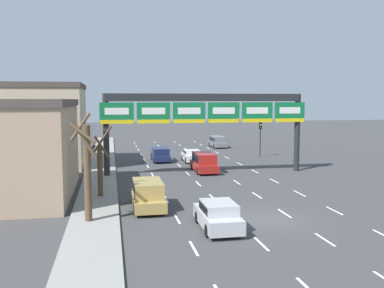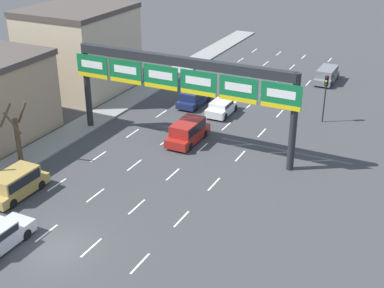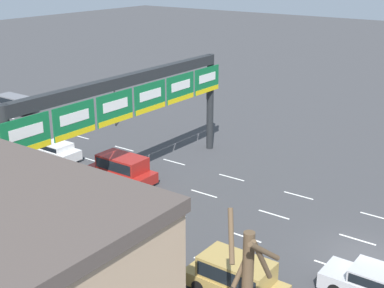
% 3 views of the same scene
% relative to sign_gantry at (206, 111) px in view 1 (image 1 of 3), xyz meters
% --- Properties ---
extents(ground_plane, '(220.00, 220.00, 0.00)m').
position_rel_sign_gantry_xyz_m(ground_plane, '(-0.00, -15.56, -5.85)').
color(ground_plane, '#3D3D3F').
extents(sidewalk_left, '(2.80, 110.00, 0.15)m').
position_rel_sign_gantry_xyz_m(sidewalk_left, '(-9.65, -15.56, -5.77)').
color(sidewalk_left, gray).
rests_on(sidewalk_left, ground_plane).
extents(lane_dashes, '(10.02, 67.00, 0.01)m').
position_rel_sign_gantry_xyz_m(lane_dashes, '(-0.00, -2.06, -5.84)').
color(lane_dashes, white).
rests_on(lane_dashes, ground_plane).
extents(sign_gantry, '(19.17, 0.70, 7.44)m').
position_rel_sign_gantry_xyz_m(sign_gantry, '(0.00, 0.00, 0.00)').
color(sign_gantry, '#232628').
rests_on(sign_gantry, ground_plane).
extents(building_far, '(8.91, 10.20, 8.54)m').
position_rel_sign_gantry_xyz_m(building_far, '(-15.82, 7.98, -1.57)').
color(building_far, '#C6B293').
rests_on(building_far, ground_plane).
extents(car_white, '(1.83, 3.97, 1.33)m').
position_rel_sign_gantry_xyz_m(car_white, '(0.15, 7.86, -5.13)').
color(car_white, silver).
rests_on(car_white, ground_plane).
extents(suv_gold, '(1.96, 4.57, 1.79)m').
position_rel_sign_gantry_xyz_m(suv_gold, '(-6.41, -11.89, -4.85)').
color(suv_gold, '#A88947').
rests_on(suv_gold, ground_plane).
extents(suv_grey, '(1.85, 4.86, 1.59)m').
position_rel_sign_gantry_xyz_m(suv_grey, '(6.60, 21.66, -4.95)').
color(suv_grey, slate).
rests_on(suv_grey, ground_plane).
extents(car_silver, '(1.87, 4.24, 1.51)m').
position_rel_sign_gantry_xyz_m(car_silver, '(-3.12, -16.91, -5.04)').
color(car_silver, '#B7B7BC').
rests_on(car_silver, ground_plane).
extents(suv_red, '(1.96, 4.74, 1.82)m').
position_rel_sign_gantry_xyz_m(suv_red, '(0.07, 1.01, -4.84)').
color(suv_red, maroon).
rests_on(suv_red, ground_plane).
extents(suv_navy, '(1.88, 4.41, 1.53)m').
position_rel_sign_gantry_xyz_m(suv_navy, '(-3.22, 8.94, -4.99)').
color(suv_navy, '#19234C').
rests_on(suv_navy, ground_plane).
extents(traffic_light_near_gantry, '(0.30, 0.35, 4.30)m').
position_rel_sign_gantry_xyz_m(traffic_light_near_gantry, '(8.99, 10.20, -2.76)').
color(traffic_light_near_gantry, black).
rests_on(traffic_light_near_gantry, ground_plane).
extents(traffic_light_mid_block, '(0.30, 0.35, 4.89)m').
position_rel_sign_gantry_xyz_m(traffic_light_mid_block, '(9.00, 0.14, -2.36)').
color(traffic_light_mid_block, black).
rests_on(traffic_light_mid_block, ground_plane).
extents(tree_bare_closest, '(1.87, 1.85, 4.92)m').
position_rel_sign_gantry_xyz_m(tree_bare_closest, '(-9.46, -8.20, -3.40)').
color(tree_bare_closest, brown).
rests_on(tree_bare_closest, sidewalk_left).
extents(tree_bare_second, '(1.55, 1.91, 6.01)m').
position_rel_sign_gantry_xyz_m(tree_bare_second, '(-9.98, -14.50, -2.60)').
color(tree_bare_second, brown).
rests_on(tree_bare_second, sidewalk_left).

